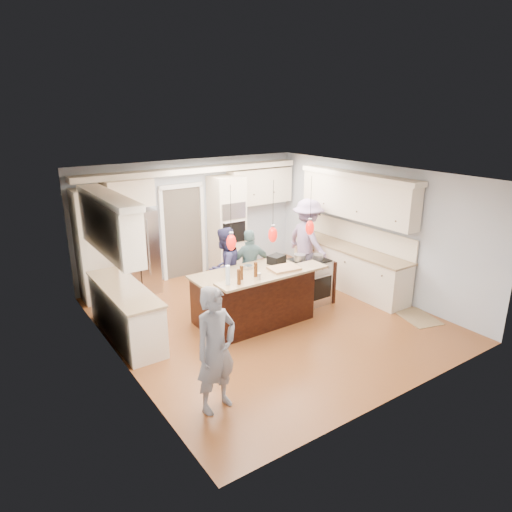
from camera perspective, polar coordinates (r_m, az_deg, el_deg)
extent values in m
plane|color=#9D582B|center=(8.69, 1.31, -7.83)|extent=(6.00, 6.00, 0.00)
cube|color=#B2BCC6|center=(10.68, -8.05, 4.69)|extent=(5.50, 0.04, 2.70)
cube|color=#B2BCC6|center=(6.16, 17.93, -6.28)|extent=(5.50, 0.04, 2.70)
cube|color=#B2BCC6|center=(7.04, -17.20, -3.12)|extent=(0.04, 6.00, 2.70)
cube|color=#B2BCC6|center=(9.98, 14.36, 3.34)|extent=(0.04, 6.00, 2.70)
cube|color=white|center=(7.88, 1.45, 10.10)|extent=(5.50, 6.00, 0.04)
cube|color=#B7B7BC|center=(9.91, -15.03, 0.47)|extent=(0.90, 0.70, 1.80)
cube|color=beige|center=(10.79, -3.65, 3.88)|extent=(0.72, 0.64, 2.30)
cube|color=black|center=(10.42, -2.77, 5.65)|extent=(0.60, 0.02, 0.35)
cube|color=black|center=(10.54, -2.73, 3.00)|extent=(0.60, 0.02, 0.50)
cylinder|color=#B7B7BC|center=(10.45, -2.65, 4.28)|extent=(0.55, 0.02, 0.02)
cube|color=beige|center=(9.68, -19.72, 1.15)|extent=(0.60, 0.58, 2.30)
cube|color=beige|center=(9.67, -15.76, 7.63)|extent=(0.95, 0.58, 0.55)
cube|color=beige|center=(11.30, 0.51, 8.72)|extent=(1.70, 0.35, 0.85)
cube|color=beige|center=(10.30, -7.82, 10.61)|extent=(5.30, 0.38, 0.12)
cube|color=#4C443A|center=(10.64, -9.16, 2.92)|extent=(0.90, 0.06, 2.10)
cube|color=white|center=(10.38, -9.36, 8.63)|extent=(1.04, 0.06, 0.10)
cube|color=beige|center=(10.19, 11.40, -1.50)|extent=(0.60, 3.00, 0.88)
cube|color=tan|center=(10.04, 11.56, 0.97)|extent=(0.64, 3.05, 0.04)
cube|color=beige|center=(9.87, 12.45, 7.09)|extent=(0.35, 3.00, 0.85)
cube|color=beige|center=(9.79, 12.60, 9.84)|extent=(0.37, 3.10, 0.10)
cube|color=beige|center=(8.18, -15.99, -6.87)|extent=(0.60, 2.20, 0.88)
cube|color=tan|center=(8.01, -16.27, -3.89)|extent=(0.64, 2.25, 0.04)
cube|color=beige|center=(7.65, -17.83, 3.47)|extent=(0.35, 2.20, 0.85)
cube|color=beige|center=(7.55, -18.11, 7.00)|extent=(0.37, 2.30, 0.10)
cube|color=black|center=(8.48, -0.64, -5.21)|extent=(2.00, 1.00, 0.88)
cube|color=tan|center=(8.31, -0.65, -2.30)|extent=(2.10, 1.10, 0.04)
cube|color=black|center=(8.02, 1.58, -5.86)|extent=(2.00, 0.12, 1.08)
cube|color=tan|center=(7.71, 2.23, -2.41)|extent=(2.10, 0.42, 0.04)
cube|color=black|center=(8.80, 2.58, -0.42)|extent=(0.36, 0.32, 0.17)
cube|color=#B7B7BC|center=(9.26, 6.50, -3.21)|extent=(0.76, 0.66, 0.90)
cube|color=black|center=(9.04, 7.87, -4.14)|extent=(0.65, 0.01, 0.45)
cube|color=black|center=(9.10, 6.61, -0.51)|extent=(0.72, 0.59, 0.02)
cube|color=black|center=(9.52, 8.38, -2.75)|extent=(0.06, 0.71, 0.88)
cylinder|color=black|center=(6.96, -3.18, 5.86)|extent=(0.01, 0.01, 0.75)
ellipsoid|color=#B9110A|center=(7.09, -3.11, 1.71)|extent=(0.15, 0.15, 0.26)
cylinder|color=black|center=(7.40, 2.16, 6.60)|extent=(0.01, 0.01, 0.75)
ellipsoid|color=#B9110A|center=(7.52, 2.11, 2.68)|extent=(0.15, 0.15, 0.26)
cylinder|color=black|center=(7.89, 6.89, 7.22)|extent=(0.01, 0.01, 0.75)
ellipsoid|color=#B9110A|center=(8.00, 6.75, 3.53)|extent=(0.15, 0.15, 0.26)
imported|color=slate|center=(5.95, -5.03, -11.62)|extent=(0.69, 0.52, 1.71)
imported|color=#2A2A52|center=(8.92, -3.94, -1.51)|extent=(0.94, 0.83, 1.62)
imported|color=slate|center=(9.14, -0.72, -1.31)|extent=(0.95, 0.59, 1.51)
imported|color=#8D769F|center=(10.34, 6.46, 1.96)|extent=(0.75, 1.24, 1.88)
cube|color=#8F784E|center=(9.25, 19.55, -7.23)|extent=(0.77, 0.96, 0.01)
cylinder|color=silver|center=(7.20, -3.55, -2.41)|extent=(0.09, 0.09, 0.32)
cylinder|color=#44220C|center=(7.42, -1.83, -2.10)|extent=(0.06, 0.06, 0.23)
cylinder|color=#44220C|center=(7.21, -2.15, -2.63)|extent=(0.07, 0.07, 0.25)
cylinder|color=#44220C|center=(7.53, -0.04, -1.71)|extent=(0.08, 0.08, 0.25)
cylinder|color=#B7B7BC|center=(7.44, 0.40, -2.55)|extent=(0.07, 0.07, 0.11)
cube|color=tan|center=(7.92, 3.53, -1.55)|extent=(0.55, 0.42, 0.04)
cylinder|color=#B7B7BC|center=(8.99, 5.50, -0.20)|extent=(0.23, 0.23, 0.13)
cylinder|color=#B7B7BC|center=(9.13, 7.77, -0.10)|extent=(0.20, 0.20, 0.10)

